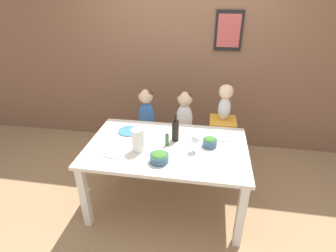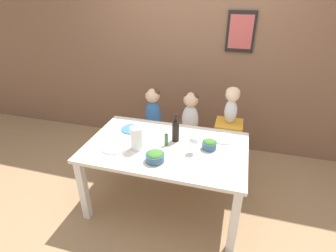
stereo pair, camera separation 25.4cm
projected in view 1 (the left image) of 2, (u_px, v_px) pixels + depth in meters
name	position (u px, v px, depth m)	size (l,w,h in m)	color
ground_plane	(167.00, 202.00, 2.90)	(14.00, 14.00, 0.00)	#9E7A56
wall_back	(184.00, 51.00, 3.48)	(10.00, 0.09, 2.70)	brown
dining_table	(167.00, 154.00, 2.60)	(1.56, 0.97, 0.73)	silver
chair_far_left	(147.00, 137.00, 3.41)	(0.37, 0.36, 0.46)	silver
chair_far_center	(184.00, 140.00, 3.34)	(0.37, 0.36, 0.46)	silver
chair_right_highchair	(222.00, 132.00, 3.21)	(0.31, 0.31, 0.71)	silver
person_child_left	(146.00, 108.00, 3.22)	(0.20, 0.18, 0.57)	#3366B2
person_child_center	(185.00, 110.00, 3.15)	(0.20, 0.18, 0.57)	silver
person_baby_right	(225.00, 98.00, 3.00)	(0.16, 0.17, 0.43)	silver
wine_bottle	(175.00, 130.00, 2.60)	(0.07, 0.07, 0.29)	black
paper_towel_roll	(138.00, 140.00, 2.44)	(0.12, 0.12, 0.23)	white
wine_glass_near	(195.00, 139.00, 2.43)	(0.08, 0.08, 0.17)	white
salad_bowl_large	(159.00, 157.00, 2.30)	(0.17, 0.17, 0.10)	#335675
salad_bowl_small	(210.00, 142.00, 2.53)	(0.14, 0.14, 0.10)	#335675
dinner_plate_front_left	(115.00, 151.00, 2.46)	(0.23, 0.23, 0.01)	silver
dinner_plate_back_left	(129.00, 131.00, 2.81)	(0.23, 0.23, 0.01)	teal
dinner_plate_back_right	(221.00, 135.00, 2.73)	(0.23, 0.23, 0.01)	silver
condiment_bottle_hot_sauce	(167.00, 139.00, 2.54)	(0.04, 0.04, 0.14)	#336633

